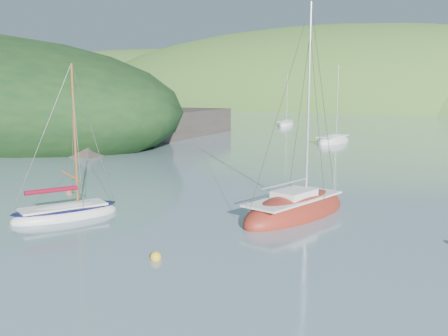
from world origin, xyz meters
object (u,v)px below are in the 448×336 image
Objects in this scene: sloop_red at (296,211)px; distant_sloop_a at (333,141)px; distant_sloop_c at (286,125)px; daysailer_white at (66,214)px.

sloop_red is 36.34m from distant_sloop_a.
sloop_red reaches higher than distant_sloop_c.
sloop_red is at bearing -68.61° from distant_sloop_a.
daysailer_white is 0.71× the size of sloop_red.
sloop_red reaches higher than daysailer_white.
distant_sloop_a is at bearing 114.39° from daysailer_white.
distant_sloop_a is 1.02× the size of distant_sloop_c.
daysailer_white is 66.47m from distant_sloop_c.
distant_sloop_a is at bearing -67.24° from distant_sloop_c.
distant_sloop_c is (-29.39, 56.55, -0.05)m from sloop_red.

